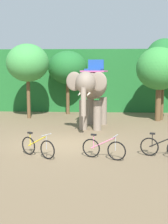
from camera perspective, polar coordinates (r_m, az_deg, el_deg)
ground_plane at (r=13.78m, az=-4.17°, el=-5.93°), size 80.00×80.00×0.00m
foliage_hedge at (r=26.18m, az=-0.64°, el=5.99°), size 36.00×6.00×4.66m
tree_far_right at (r=20.68m, az=-10.27°, el=8.79°), size 2.75×2.75×4.84m
tree_center_left at (r=22.29m, az=-3.02°, el=8.09°), size 2.78×2.78×4.49m
tree_center at (r=19.88m, az=13.63°, el=7.70°), size 2.83×2.83×4.61m
tree_left at (r=20.38m, az=14.32°, el=8.64°), size 2.43×2.43×5.12m
elephant at (r=17.10m, az=1.56°, el=4.34°), size 2.31×4.24×3.78m
bike_yellow at (r=11.95m, az=-8.48°, el=-6.31°), size 1.46×0.98×0.92m
bike_pink at (r=11.58m, az=3.59°, el=-6.71°), size 1.62×0.74×0.92m
bike_black at (r=12.13m, az=14.19°, el=-6.25°), size 1.63×0.70×0.92m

